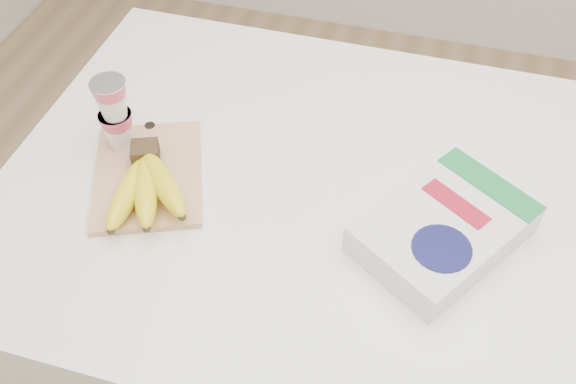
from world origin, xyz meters
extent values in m
cube|color=white|center=(0.00, 0.00, 0.49)|extent=(1.32, 0.88, 0.99)
cube|color=#E1A97B|center=(-0.39, -0.06, 1.00)|extent=(0.27, 0.31, 0.01)
cube|color=#382816|center=(-0.40, -0.04, 1.03)|extent=(0.06, 0.06, 0.03)
ellipsoid|color=yellow|center=(-0.39, -0.13, 1.02)|extent=(0.06, 0.19, 0.05)
sphere|color=#382816|center=(-0.38, -0.22, 1.02)|extent=(0.01, 0.01, 0.01)
ellipsoid|color=yellow|center=(-0.36, -0.12, 1.03)|extent=(0.11, 0.18, 0.05)
sphere|color=#382816|center=(-0.33, -0.20, 1.03)|extent=(0.01, 0.01, 0.01)
ellipsoid|color=yellow|center=(-0.34, -0.11, 1.03)|extent=(0.16, 0.16, 0.05)
sphere|color=#382816|center=(-0.28, -0.17, 1.03)|extent=(0.01, 0.01, 0.01)
cylinder|color=silver|center=(-0.46, -0.01, 1.15)|extent=(0.06, 0.06, 0.00)
cube|color=white|center=(0.13, -0.06, 1.02)|extent=(0.30, 0.33, 0.06)
cube|color=#1B7D3A|center=(0.19, 0.03, 1.05)|extent=(0.18, 0.14, 0.00)
cylinder|color=#121345|center=(0.13, -0.13, 1.05)|extent=(0.13, 0.13, 0.00)
cube|color=#AD1329|center=(0.14, -0.03, 1.05)|extent=(0.12, 0.09, 0.00)
camera|label=1|loc=(0.07, -0.76, 1.83)|focal=40.00mm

